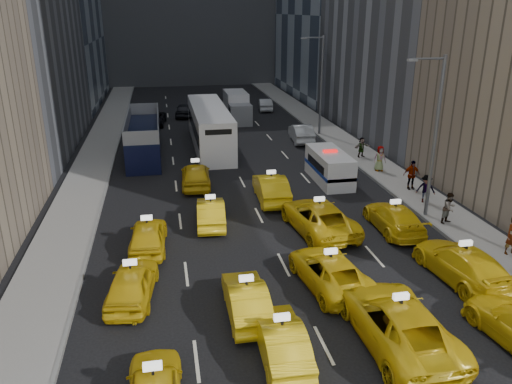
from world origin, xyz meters
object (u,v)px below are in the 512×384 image
double_decker (144,136)px  city_bus (210,127)px  nypd_van (329,167)px  box_truck (237,107)px

double_decker → city_bus: bearing=15.9°
double_decker → nypd_van: bearing=-36.3°
city_bus → box_truck: 10.83m
nypd_van → box_truck: box_truck is taller
nypd_van → city_bus: (-7.11, 10.66, 0.70)m
double_decker → box_truck: 15.00m
nypd_van → box_truck: size_ratio=0.83×
nypd_van → city_bus: city_bus is taller
box_truck → city_bus: bearing=-112.3°
double_decker → box_truck: bearing=50.8°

